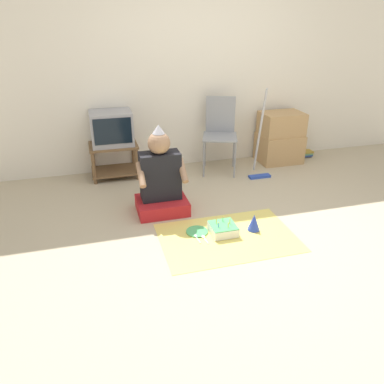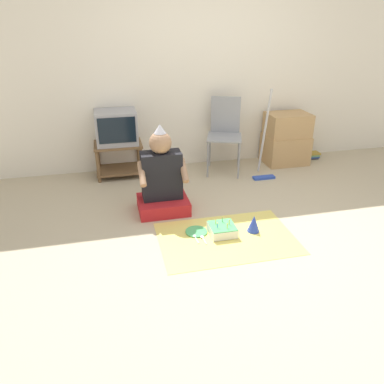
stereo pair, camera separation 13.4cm
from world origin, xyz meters
name	(u,v)px [view 1 (the left image)]	position (x,y,z in m)	size (l,w,h in m)	color
ground_plane	(255,233)	(0.00, 0.00, 0.00)	(16.00, 16.00, 0.00)	tan
wall_back	(198,68)	(0.00, 2.01, 1.27)	(6.40, 0.06, 2.55)	silver
tv_stand	(114,157)	(-1.17, 1.77, 0.26)	(0.59, 0.42, 0.43)	brown
tv	(112,128)	(-1.17, 1.77, 0.64)	(0.50, 0.41, 0.41)	#99999E
folding_chair	(220,129)	(0.20, 1.65, 0.55)	(0.55, 0.55, 0.95)	gray
cardboard_box_stack	(280,138)	(1.12, 1.72, 0.34)	(0.58, 0.45, 0.70)	tan
dust_mop	(260,153)	(0.61, 1.28, 0.31)	(0.28, 0.25, 1.12)	#2D4CB2
book_pile	(305,154)	(1.59, 1.78, 0.05)	(0.20, 0.15, 0.09)	#333338
person_seated	(161,181)	(-0.78, 0.69, 0.34)	(0.52, 0.42, 0.93)	red
party_cloth	(228,237)	(-0.29, -0.01, 0.00)	(1.26, 0.84, 0.01)	#EAD666
birthday_cake	(223,229)	(-0.31, 0.07, 0.05)	(0.24, 0.24, 0.14)	white
party_hat_blue	(254,222)	(0.00, 0.05, 0.09)	(0.12, 0.12, 0.16)	blue
paper_plate	(197,231)	(-0.54, 0.15, 0.01)	(0.21, 0.21, 0.01)	#4CB266
plastic_spoon_near	(196,237)	(-0.57, 0.06, 0.01)	(0.04, 0.15, 0.01)	white
plastic_spoon_far	(204,237)	(-0.51, 0.03, 0.01)	(0.04, 0.15, 0.01)	white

